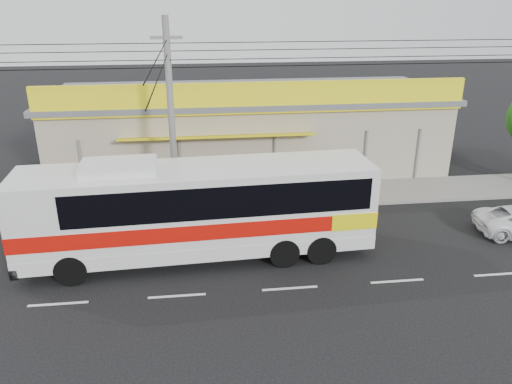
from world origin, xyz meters
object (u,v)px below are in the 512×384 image
at_px(coach_bus, 204,205).
at_px(motorbike_red, 69,198).
at_px(motorbike_dark, 140,200).
at_px(utility_pole, 167,54).

height_order(coach_bus, motorbike_red, coach_bus).
xyz_separation_m(motorbike_dark, utility_pole, (1.74, -0.25, 6.68)).
bearing_deg(coach_bus, utility_pole, 103.67).
height_order(coach_bus, motorbike_dark, coach_bus).
relative_size(coach_bus, utility_pole, 0.40).
bearing_deg(coach_bus, motorbike_dark, 120.99).
xyz_separation_m(motorbike_red, motorbike_dark, (3.41, -0.85, 0.09)).
bearing_deg(motorbike_red, coach_bus, -153.85).
distance_m(coach_bus, motorbike_dark, 5.56).
bearing_deg(utility_pole, motorbike_dark, 171.68).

